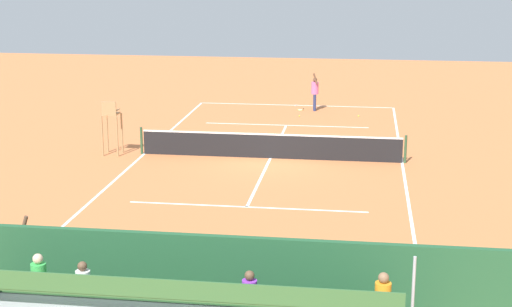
# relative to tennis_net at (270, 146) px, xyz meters

# --- Properties ---
(ground_plane) EXTENTS (60.00, 60.00, 0.00)m
(ground_plane) POSITION_rel_tennis_net_xyz_m (0.00, 0.00, -0.50)
(ground_plane) COLOR #D17542
(court_line_markings) EXTENTS (10.10, 22.20, 0.01)m
(court_line_markings) POSITION_rel_tennis_net_xyz_m (0.00, -0.04, -0.50)
(court_line_markings) COLOR white
(court_line_markings) RESTS_ON ground
(tennis_net) EXTENTS (10.30, 0.10, 1.07)m
(tennis_net) POSITION_rel_tennis_net_xyz_m (0.00, 0.00, 0.00)
(tennis_net) COLOR black
(tennis_net) RESTS_ON ground
(backdrop_wall) EXTENTS (18.00, 0.16, 2.00)m
(backdrop_wall) POSITION_rel_tennis_net_xyz_m (0.00, 14.00, 0.50)
(backdrop_wall) COLOR #235633
(backdrop_wall) RESTS_ON ground
(umpire_chair) EXTENTS (0.67, 0.67, 2.14)m
(umpire_chair) POSITION_rel_tennis_net_xyz_m (6.20, 0.29, 0.81)
(umpire_chair) COLOR #A88456
(umpire_chair) RESTS_ON ground
(courtside_bench) EXTENTS (1.80, 0.40, 0.93)m
(courtside_bench) POSITION_rel_tennis_net_xyz_m (-2.69, 13.27, 0.06)
(courtside_bench) COLOR #234C2D
(courtside_bench) RESTS_ON ground
(equipment_bag) EXTENTS (0.90, 0.36, 0.36)m
(equipment_bag) POSITION_rel_tennis_net_xyz_m (-0.66, 13.40, -0.32)
(equipment_bag) COLOR #334C8C
(equipment_bag) RESTS_ON ground
(tennis_player) EXTENTS (0.40, 0.55, 1.93)m
(tennis_player) POSITION_rel_tennis_net_xyz_m (-1.05, -9.71, 0.51)
(tennis_player) COLOR navy
(tennis_player) RESTS_ON ground
(tennis_racket) EXTENTS (0.40, 0.58, 0.03)m
(tennis_racket) POSITION_rel_tennis_net_xyz_m (-0.34, -9.74, -0.49)
(tennis_racket) COLOR black
(tennis_racket) RESTS_ON ground
(tennis_ball_near) EXTENTS (0.07, 0.07, 0.07)m
(tennis_ball_near) POSITION_rel_tennis_net_xyz_m (-3.27, -8.50, -0.47)
(tennis_ball_near) COLOR #CCDB33
(tennis_ball_near) RESTS_ON ground
(tennis_ball_far) EXTENTS (0.07, 0.07, 0.07)m
(tennis_ball_far) POSITION_rel_tennis_net_xyz_m (-0.42, -8.08, -0.47)
(tennis_ball_far) COLOR #CCDB33
(tennis_ball_far) RESTS_ON ground
(line_judge) EXTENTS (0.44, 0.56, 1.93)m
(line_judge) POSITION_rel_tennis_net_xyz_m (3.95, 13.37, 0.51)
(line_judge) COLOR #232328
(line_judge) RESTS_ON ground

